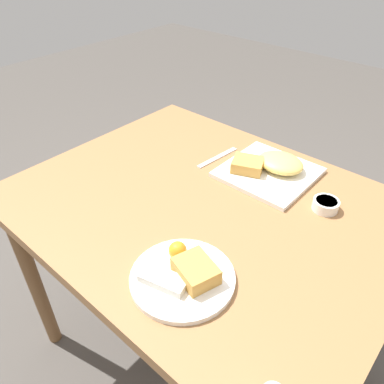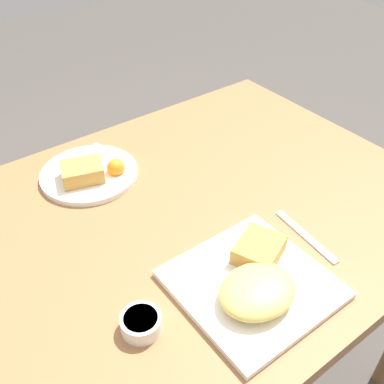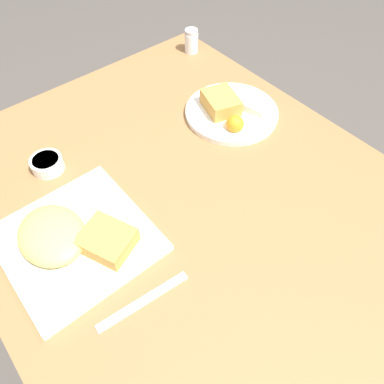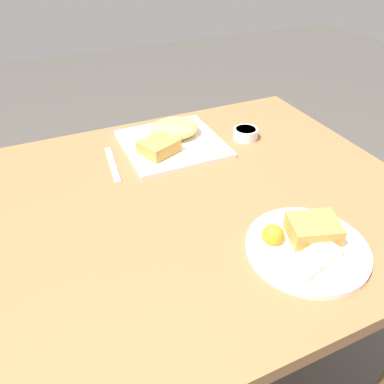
{
  "view_description": "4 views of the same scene",
  "coord_description": "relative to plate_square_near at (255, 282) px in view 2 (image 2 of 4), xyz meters",
  "views": [
    {
      "loc": [
        -0.54,
        0.66,
        1.44
      ],
      "look_at": [
        0.02,
        0.04,
        0.81
      ],
      "focal_mm": 35.0,
      "sensor_mm": 36.0,
      "label": 1
    },
    {
      "loc": [
        -0.48,
        -0.62,
        1.44
      ],
      "look_at": [
        -0.01,
        0.01,
        0.8
      ],
      "focal_mm": 42.0,
      "sensor_mm": 36.0,
      "label": 2
    },
    {
      "loc": [
        0.38,
        -0.32,
        1.4
      ],
      "look_at": [
        0.01,
        -0.01,
        0.81
      ],
      "focal_mm": 35.0,
      "sensor_mm": 36.0,
      "label": 3
    },
    {
      "loc": [
        0.27,
        0.64,
        1.3
      ],
      "look_at": [
        -0.0,
        0.03,
        0.8
      ],
      "focal_mm": 35.0,
      "sensor_mm": 36.0,
      "label": 4
    }
  ],
  "objects": [
    {
      "name": "sauce_ramekin",
      "position": [
        -0.21,
        0.05,
        -0.0
      ],
      "size": [
        0.07,
        0.07,
        0.03
      ],
      "color": "white",
      "rests_on": "dining_table"
    },
    {
      "name": "dining_table",
      "position": [
        0.06,
        0.25,
        -0.11
      ],
      "size": [
        1.1,
        0.87,
        0.76
      ],
      "color": "olive",
      "rests_on": "ground_plane"
    },
    {
      "name": "ground_plane",
      "position": [
        0.06,
        0.25,
        -0.78
      ],
      "size": [
        8.0,
        8.0,
        0.0
      ],
      "primitive_type": "plane",
      "color": "#4C4742"
    },
    {
      "name": "plate_square_near",
      "position": [
        0.0,
        0.0,
        0.0
      ],
      "size": [
        0.27,
        0.27,
        0.06
      ],
      "color": "white",
      "rests_on": "dining_table"
    },
    {
      "name": "plate_oval_far",
      "position": [
        -0.09,
        0.5,
        -0.01
      ],
      "size": [
        0.24,
        0.24,
        0.05
      ],
      "color": "white",
      "rests_on": "dining_table"
    },
    {
      "name": "butter_knife",
      "position": [
        0.18,
        0.04,
        -0.02
      ],
      "size": [
        0.03,
        0.18,
        0.0
      ],
      "rotation": [
        0.0,
        0.0,
        1.47
      ],
      "color": "silver",
      "rests_on": "dining_table"
    }
  ]
}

